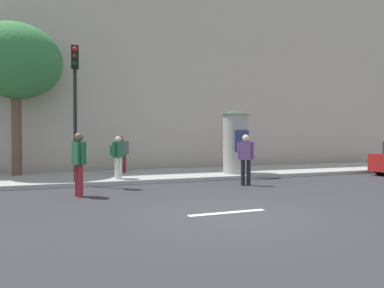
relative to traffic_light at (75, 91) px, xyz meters
name	(u,v)px	position (x,y,z in m)	size (l,w,h in m)	color
ground_plane	(227,213)	(3.04, -5.24, -3.17)	(80.00, 80.00, 0.00)	#2B2B2D
sidewalk_curb	(153,175)	(3.04, 1.76, -3.10)	(36.00, 4.00, 0.15)	#9E9B93
lane_markings	(227,213)	(3.04, -5.24, -3.17)	(25.80, 0.16, 0.01)	silver
building_backdrop	(132,72)	(3.04, 6.76, 2.10)	(36.00, 5.00, 10.55)	#B7A893
traffic_light	(75,91)	(0.00, 0.00, 0.00)	(0.24, 0.45, 4.52)	black
poster_column	(236,141)	(6.34, 0.68, -1.68)	(1.15, 1.15, 2.66)	#9E9B93
street_tree	(16,62)	(-2.15, 2.99, 1.45)	(3.47, 3.47, 5.98)	brown
pedestrian_with_backpack	(79,159)	(0.06, -2.07, -2.12)	(0.38, 0.60, 1.77)	maroon
pedestrian_in_dark_shirt	(246,156)	(5.46, -1.73, -2.16)	(0.47, 0.42, 1.74)	black
pedestrian_with_bag	(118,154)	(1.45, 0.46, -2.12)	(0.50, 0.50, 1.53)	silver
pedestrian_in_red_top	(122,151)	(1.86, 2.40, -2.09)	(0.62, 0.50, 1.57)	maroon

